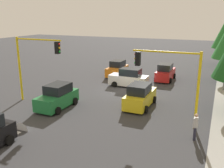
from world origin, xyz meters
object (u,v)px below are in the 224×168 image
Objects in this scene: car_yellow at (140,96)px; car_green at (57,97)px; traffic_signal_near_right at (35,57)px; car_red at (165,73)px; car_orange at (117,69)px; pedestrian_crossing at (195,126)px; car_white at (129,78)px; traffic_signal_near_left at (170,72)px.

car_green is at bearing -64.41° from car_yellow.
traffic_signal_near_right is at bearing -73.26° from car_yellow.
traffic_signal_near_right is 15.29m from car_red.
pedestrian_crossing is (13.58, 10.76, 0.01)m from car_orange.
car_white is at bearing 159.05° from car_green.
traffic_signal_near_left reaches higher than car_yellow.
car_green reaches higher than pedestrian_crossing.
car_green is (0.40, 2.34, -3.09)m from traffic_signal_near_right.
car_red is at bearing 179.76° from car_yellow.
car_yellow is at bearing 28.50° from car_white.
traffic_signal_near_left is 10.25m from car_white.
car_yellow and car_white have the same top height.
car_white is 1.07× the size of car_orange.
car_green is 0.96× the size of car_yellow.
car_white is (-5.44, -2.95, -0.00)m from car_yellow.
car_red is 14.81m from pedestrian_crossing.
traffic_signal_near_right reaches higher than car_green.
car_orange is at bearing 178.78° from car_green.
car_orange is (-9.31, -5.91, -0.00)m from car_yellow.
car_white is at bearing -151.50° from car_yellow.
car_yellow is 9.74m from car_red.
car_yellow is (-2.56, -2.81, -2.81)m from traffic_signal_near_left.
traffic_signal_near_right is at bearing -12.34° from car_orange.
car_white is (4.29, -3.00, 0.00)m from car_red.
traffic_signal_near_left is 9.41m from car_green.
car_green is 12.27m from car_orange.
traffic_signal_near_right is 1.39× the size of car_red.
car_green is 0.98× the size of car_red.
car_red and car_white have the same top height.
traffic_signal_near_left is 1.28× the size of car_red.
traffic_signal_near_left is 1.30× the size of car_green.
car_yellow is 6.46m from pedestrian_crossing.
car_white is 2.41× the size of pedestrian_crossing.
traffic_signal_near_left is at bearing 47.65° from car_yellow.
pedestrian_crossing is at bearing 38.81° from car_white.
car_red is 5.96m from car_orange.
car_white is 4.87m from car_orange.
car_yellow is at bearing 32.38° from car_orange.
traffic_signal_near_right reaches higher than car_white.
car_yellow is (-2.95, 6.17, 0.00)m from car_green.
car_green is at bearing -26.08° from car_red.
traffic_signal_near_left is at bearing 35.76° from car_white.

